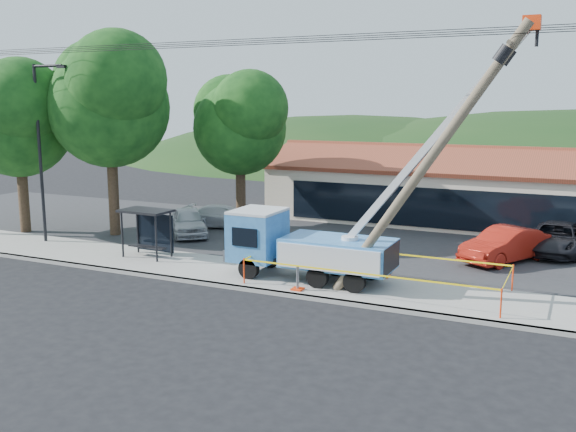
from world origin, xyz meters
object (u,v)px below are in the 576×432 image
(car_red, at_px, (504,264))
(leaning_pole, at_px, (433,155))
(car_dark, at_px, (555,255))
(car_white, at_px, (224,229))
(utility_truck, at_px, (308,242))
(car_silver, at_px, (189,237))
(bus_shelter, at_px, (148,222))

(car_red, bearing_deg, leaning_pole, -73.93)
(car_red, xyz_separation_m, car_dark, (2.02, 2.79, 0.00))
(car_white, height_order, car_dark, car_dark)
(utility_truck, bearing_deg, leaning_pole, -9.82)
(car_white, xyz_separation_m, car_dark, (17.50, 1.30, 0.00))
(car_white, bearing_deg, car_silver, 151.19)
(leaning_pole, bearing_deg, car_white, 147.09)
(car_silver, bearing_deg, bus_shelter, -115.92)
(utility_truck, distance_m, leaning_pole, 6.37)
(utility_truck, height_order, car_white, utility_truck)
(utility_truck, height_order, car_silver, utility_truck)
(leaning_pole, height_order, car_white, leaning_pole)
(bus_shelter, relative_size, car_red, 0.50)
(leaning_pole, xyz_separation_m, car_dark, (3.77, 10.18, -5.41))
(bus_shelter, xyz_separation_m, car_red, (14.98, 6.10, -1.76))
(leaning_pole, bearing_deg, utility_truck, 170.18)
(car_red, bearing_deg, car_dark, 83.44)
(car_red, height_order, car_white, car_red)
(leaning_pole, xyz_separation_m, car_silver, (-14.39, 6.25, -5.41))
(leaning_pole, relative_size, bus_shelter, 4.16)
(bus_shelter, relative_size, car_dark, 0.45)
(utility_truck, distance_m, car_white, 11.91)
(utility_truck, xyz_separation_m, car_white, (-8.66, 8.01, -1.66))
(car_white, bearing_deg, car_dark, -100.55)
(car_silver, xyz_separation_m, car_white, (0.66, 2.64, 0.00))
(bus_shelter, distance_m, car_dark, 19.27)
(car_silver, bearing_deg, car_white, 36.91)
(car_red, bearing_deg, car_silver, -146.60)
(car_white, bearing_deg, car_red, -110.31)
(car_silver, relative_size, car_red, 0.93)
(utility_truck, distance_m, car_silver, 10.88)
(bus_shelter, distance_m, car_red, 16.27)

